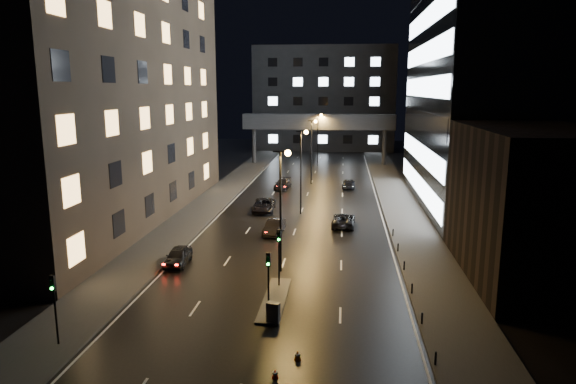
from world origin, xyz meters
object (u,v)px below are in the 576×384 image
object	(u,v)px
car_toward_b	(349,184)
utility_cabinet	(273,312)
car_away_d	(283,184)
car_toward_a	(344,220)
car_away_b	(274,227)
car_away_a	(178,256)
car_away_c	(264,205)

from	to	relation	value
car_toward_b	utility_cabinet	size ratio (longest dim) A/B	3.66
car_away_d	car_toward_a	xyz separation A→B (m)	(9.19, -20.72, -0.01)
car_away_b	car_toward_b	size ratio (longest dim) A/B	0.96
car_away_b	car_toward_b	bearing A→B (deg)	78.77
car_away_a	car_toward_b	world-z (taller)	car_away_a
car_away_d	car_toward_a	world-z (taller)	car_away_d
car_away_a	car_toward_b	size ratio (longest dim) A/B	0.92
car_toward_a	car_toward_b	xyz separation A→B (m)	(0.73, 22.34, -0.03)
car_away_a	car_toward_a	size ratio (longest dim) A/B	0.84
car_away_b	car_away_d	world-z (taller)	car_away_b
car_away_c	car_toward_b	xyz separation A→B (m)	(10.53, 16.36, -0.09)
utility_cabinet	car_toward_a	bearing A→B (deg)	92.15
car_away_b	car_toward_a	size ratio (longest dim) A/B	0.87
car_away_d	utility_cabinet	xyz separation A→B (m)	(4.72, -45.26, 0.07)
car_toward_a	car_away_d	bearing A→B (deg)	-63.25
car_away_a	car_away_b	distance (m)	12.44
utility_cabinet	car_away_c	bearing A→B (deg)	112.39
car_away_b	utility_cabinet	world-z (taller)	car_away_b
car_away_a	car_away_c	size ratio (longest dim) A/B	0.78
car_toward_b	car_toward_a	bearing A→B (deg)	89.48
car_away_c	car_toward_b	world-z (taller)	car_away_c
car_away_a	car_toward_b	bearing A→B (deg)	65.38
car_away_b	utility_cabinet	distance (m)	20.86
car_away_b	car_away_c	distance (m)	10.17
car_away_c	utility_cabinet	bearing A→B (deg)	-82.83
car_toward_a	car_toward_b	distance (m)	22.35
car_away_b	car_toward_a	bearing A→B (deg)	33.78
car_away_a	car_away_c	world-z (taller)	car_away_c
car_away_b	car_toward_b	xyz separation A→B (m)	(7.91, 26.19, -0.06)
car_toward_b	car_away_c	bearing A→B (deg)	58.57
car_toward_a	car_away_a	bearing A→B (deg)	47.79
utility_cabinet	car_away_b	bearing A→B (deg)	109.94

